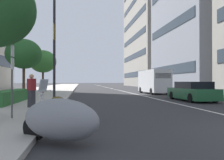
{
  "coord_description": "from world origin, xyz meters",
  "views": [
    {
      "loc": [
        -4.58,
        6.01,
        1.41
      ],
      "look_at": [
        17.31,
        2.9,
        1.55
      ],
      "focal_mm": 35.35,
      "sensor_mm": 36.0,
      "label": 1
    }
  ],
  "objects_px": {
    "delivery_van_ahead": "(154,81)",
    "street_tree_mid_sidewalk": "(24,54)",
    "motorcycle_under_tarp": "(61,110)",
    "car_lead_in_lane": "(192,92)",
    "parking_sign_by_curb": "(12,71)",
    "street_tree_far_plaza": "(43,62)",
    "pedestrian_on_plaza": "(31,91)",
    "motorcycle_far_end_row": "(60,120)",
    "street_lamp_with_banners": "(59,31)"
  },
  "relations": [
    {
      "from": "delivery_van_ahead",
      "to": "street_tree_far_plaza",
      "type": "height_order",
      "value": "street_tree_far_plaza"
    },
    {
      "from": "delivery_van_ahead",
      "to": "street_tree_mid_sidewalk",
      "type": "height_order",
      "value": "street_tree_mid_sidewalk"
    },
    {
      "from": "delivery_van_ahead",
      "to": "parking_sign_by_curb",
      "type": "xyz_separation_m",
      "value": [
        -16.36,
        10.65,
        0.32
      ]
    },
    {
      "from": "parking_sign_by_curb",
      "to": "pedestrian_on_plaza",
      "type": "distance_m",
      "value": 3.23
    },
    {
      "from": "parking_sign_by_curb",
      "to": "street_tree_far_plaza",
      "type": "distance_m",
      "value": 17.69
    },
    {
      "from": "street_lamp_with_banners",
      "to": "street_tree_far_plaza",
      "type": "bearing_deg",
      "value": 16.09
    },
    {
      "from": "motorcycle_far_end_row",
      "to": "parking_sign_by_curb",
      "type": "xyz_separation_m",
      "value": [
        3.04,
        1.89,
        1.2
      ]
    },
    {
      "from": "motorcycle_far_end_row",
      "to": "street_lamp_with_banners",
      "type": "distance_m",
      "value": 12.22
    },
    {
      "from": "parking_sign_by_curb",
      "to": "street_tree_mid_sidewalk",
      "type": "height_order",
      "value": "street_tree_mid_sidewalk"
    },
    {
      "from": "parking_sign_by_curb",
      "to": "pedestrian_on_plaza",
      "type": "height_order",
      "value": "parking_sign_by_curb"
    },
    {
      "from": "motorcycle_under_tarp",
      "to": "street_lamp_with_banners",
      "type": "distance_m",
      "value": 9.92
    },
    {
      "from": "street_tree_mid_sidewalk",
      "to": "pedestrian_on_plaza",
      "type": "bearing_deg",
      "value": -163.81
    },
    {
      "from": "car_lead_in_lane",
      "to": "pedestrian_on_plaza",
      "type": "height_order",
      "value": "pedestrian_on_plaza"
    },
    {
      "from": "street_lamp_with_banners",
      "to": "motorcycle_far_end_row",
      "type": "bearing_deg",
      "value": -174.56
    },
    {
      "from": "motorcycle_far_end_row",
      "to": "pedestrian_on_plaza",
      "type": "relative_size",
      "value": 1.27
    },
    {
      "from": "parking_sign_by_curb",
      "to": "street_tree_mid_sidewalk",
      "type": "distance_m",
      "value": 11.55
    },
    {
      "from": "delivery_van_ahead",
      "to": "pedestrian_on_plaza",
      "type": "distance_m",
      "value": 17.01
    },
    {
      "from": "delivery_van_ahead",
      "to": "parking_sign_by_curb",
      "type": "distance_m",
      "value": 19.52
    },
    {
      "from": "car_lead_in_lane",
      "to": "street_tree_mid_sidewalk",
      "type": "xyz_separation_m",
      "value": [
        4.07,
        12.77,
        3.03
      ]
    },
    {
      "from": "motorcycle_far_end_row",
      "to": "pedestrian_on_plaza",
      "type": "xyz_separation_m",
      "value": [
        6.17,
        1.91,
        0.4
      ]
    },
    {
      "from": "parking_sign_by_curb",
      "to": "motorcycle_far_end_row",
      "type": "bearing_deg",
      "value": -148.08
    },
    {
      "from": "delivery_van_ahead",
      "to": "street_tree_far_plaza",
      "type": "distance_m",
      "value": 12.74
    },
    {
      "from": "street_tree_mid_sidewalk",
      "to": "street_tree_far_plaza",
      "type": "height_order",
      "value": "street_tree_mid_sidewalk"
    },
    {
      "from": "car_lead_in_lane",
      "to": "parking_sign_by_curb",
      "type": "relative_size",
      "value": 1.81
    },
    {
      "from": "delivery_van_ahead",
      "to": "parking_sign_by_curb",
      "type": "bearing_deg",
      "value": 145.45
    },
    {
      "from": "car_lead_in_lane",
      "to": "motorcycle_far_end_row",
      "type": "bearing_deg",
      "value": 140.14
    },
    {
      "from": "delivery_van_ahead",
      "to": "street_tree_far_plaza",
      "type": "relative_size",
      "value": 1.21
    },
    {
      "from": "motorcycle_under_tarp",
      "to": "street_tree_far_plaza",
      "type": "distance_m",
      "value": 18.58
    },
    {
      "from": "parking_sign_by_curb",
      "to": "pedestrian_on_plaza",
      "type": "relative_size",
      "value": 1.59
    },
    {
      "from": "motorcycle_far_end_row",
      "to": "parking_sign_by_curb",
      "type": "bearing_deg",
      "value": -24.98
    },
    {
      "from": "car_lead_in_lane",
      "to": "delivery_van_ahead",
      "type": "relative_size",
      "value": 0.81
    },
    {
      "from": "street_tree_mid_sidewalk",
      "to": "street_tree_far_plaza",
      "type": "xyz_separation_m",
      "value": [
        6.35,
        -0.5,
        -0.05
      ]
    },
    {
      "from": "motorcycle_under_tarp",
      "to": "car_lead_in_lane",
      "type": "distance_m",
      "value": 11.54
    },
    {
      "from": "street_tree_mid_sidewalk",
      "to": "pedestrian_on_plaza",
      "type": "distance_m",
      "value": 8.78
    },
    {
      "from": "street_tree_mid_sidewalk",
      "to": "car_lead_in_lane",
      "type": "bearing_deg",
      "value": -107.65
    },
    {
      "from": "motorcycle_under_tarp",
      "to": "car_lead_in_lane",
      "type": "bearing_deg",
      "value": -113.51
    },
    {
      "from": "motorcycle_far_end_row",
      "to": "pedestrian_on_plaza",
      "type": "height_order",
      "value": "pedestrian_on_plaza"
    },
    {
      "from": "street_tree_far_plaza",
      "to": "street_lamp_with_banners",
      "type": "bearing_deg",
      "value": -163.91
    },
    {
      "from": "delivery_van_ahead",
      "to": "pedestrian_on_plaza",
      "type": "bearing_deg",
      "value": 139.62
    },
    {
      "from": "street_lamp_with_banners",
      "to": "street_tree_far_plaza",
      "type": "relative_size",
      "value": 1.73
    },
    {
      "from": "motorcycle_far_end_row",
      "to": "street_tree_mid_sidewalk",
      "type": "distance_m",
      "value": 15.13
    },
    {
      "from": "street_tree_mid_sidewalk",
      "to": "street_tree_far_plaza",
      "type": "relative_size",
      "value": 1.01
    },
    {
      "from": "delivery_van_ahead",
      "to": "street_tree_far_plaza",
      "type": "bearing_deg",
      "value": 83.34
    },
    {
      "from": "motorcycle_under_tarp",
      "to": "pedestrian_on_plaza",
      "type": "relative_size",
      "value": 1.28
    },
    {
      "from": "motorcycle_under_tarp",
      "to": "street_tree_far_plaza",
      "type": "xyz_separation_m",
      "value": [
        17.95,
        3.55,
        3.19
      ]
    },
    {
      "from": "motorcycle_far_end_row",
      "to": "motorcycle_under_tarp",
      "type": "xyz_separation_m",
      "value": [
        2.58,
        0.19,
        -0.12
      ]
    },
    {
      "from": "car_lead_in_lane",
      "to": "street_tree_mid_sidewalk",
      "type": "relative_size",
      "value": 0.97
    },
    {
      "from": "motorcycle_under_tarp",
      "to": "parking_sign_by_curb",
      "type": "bearing_deg",
      "value": 10.46
    },
    {
      "from": "motorcycle_under_tarp",
      "to": "motorcycle_far_end_row",
      "type": "bearing_deg",
      "value": 119.95
    },
    {
      "from": "delivery_van_ahead",
      "to": "street_tree_mid_sidewalk",
      "type": "distance_m",
      "value": 14.19
    }
  ]
}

